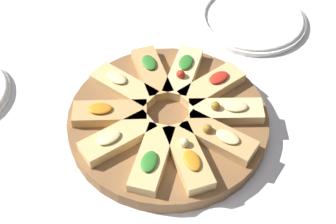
# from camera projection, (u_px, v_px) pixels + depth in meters

# --- Properties ---
(ground_plane) EXTENTS (3.00, 3.00, 0.00)m
(ground_plane) POSITION_uv_depth(u_px,v_px,m) (168.00, 125.00, 0.81)
(ground_plane) COLOR white
(serving_board) EXTENTS (0.34, 0.34, 0.03)m
(serving_board) POSITION_uv_depth(u_px,v_px,m) (168.00, 121.00, 0.80)
(serving_board) COLOR brown
(serving_board) RESTS_ON ground_plane
(focaccia_slice_0) EXTENTS (0.05, 0.13, 0.03)m
(focaccia_slice_0) POSITION_uv_depth(u_px,v_px,m) (219.00, 137.00, 0.74)
(focaccia_slice_0) COLOR tan
(focaccia_slice_0) RESTS_ON serving_board
(focaccia_slice_1) EXTENTS (0.11, 0.12, 0.03)m
(focaccia_slice_1) POSITION_uv_depth(u_px,v_px,m) (226.00, 111.00, 0.78)
(focaccia_slice_1) COLOR #E5C689
(focaccia_slice_1) RESTS_ON serving_board
(focaccia_slice_2) EXTENTS (0.13, 0.07, 0.03)m
(focaccia_slice_2) POSITION_uv_depth(u_px,v_px,m) (212.00, 86.00, 0.82)
(focaccia_slice_2) COLOR #DBB775
(focaccia_slice_2) RESTS_ON serving_board
(focaccia_slice_3) EXTENTS (0.13, 0.08, 0.03)m
(focaccia_slice_3) POSITION_uv_depth(u_px,v_px,m) (183.00, 72.00, 0.84)
(focaccia_slice_3) COLOR #E5C689
(focaccia_slice_3) RESTS_ON serving_board
(focaccia_slice_4) EXTENTS (0.11, 0.13, 0.03)m
(focaccia_slice_4) POSITION_uv_depth(u_px,v_px,m) (151.00, 73.00, 0.84)
(focaccia_slice_4) COLOR tan
(focaccia_slice_4) RESTS_ON serving_board
(focaccia_slice_5) EXTENTS (0.04, 0.12, 0.03)m
(focaccia_slice_5) POSITION_uv_depth(u_px,v_px,m) (123.00, 86.00, 0.82)
(focaccia_slice_5) COLOR #DBB775
(focaccia_slice_5) RESTS_ON serving_board
(focaccia_slice_6) EXTENTS (0.11, 0.12, 0.03)m
(focaccia_slice_6) POSITION_uv_depth(u_px,v_px,m) (109.00, 113.00, 0.78)
(focaccia_slice_6) COLOR tan
(focaccia_slice_6) RESTS_ON serving_board
(focaccia_slice_7) EXTENTS (0.13, 0.08, 0.03)m
(focaccia_slice_7) POSITION_uv_depth(u_px,v_px,m) (117.00, 138.00, 0.74)
(focaccia_slice_7) COLOR #DBB775
(focaccia_slice_7) RESTS_ON serving_board
(focaccia_slice_8) EXTENTS (0.13, 0.09, 0.03)m
(focaccia_slice_8) POSITION_uv_depth(u_px,v_px,m) (152.00, 158.00, 0.72)
(focaccia_slice_8) COLOR #DBB775
(focaccia_slice_8) RESTS_ON serving_board
(focaccia_slice_9) EXTENTS (0.11, 0.13, 0.03)m
(focaccia_slice_9) POSITION_uv_depth(u_px,v_px,m) (188.00, 157.00, 0.72)
(focaccia_slice_9) COLOR tan
(focaccia_slice_9) RESTS_ON serving_board
(plate_right) EXTENTS (0.22, 0.22, 0.02)m
(plate_right) POSITION_uv_depth(u_px,v_px,m) (252.00, 19.00, 0.99)
(plate_right) COLOR white
(plate_right) RESTS_ON ground_plane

